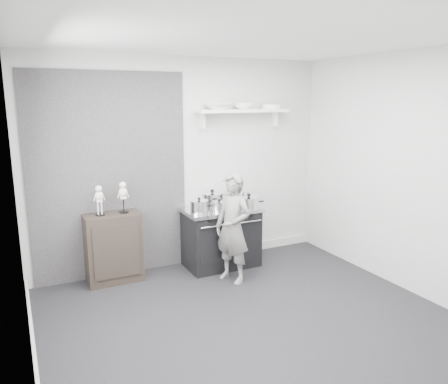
{
  "coord_description": "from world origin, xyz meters",
  "views": [
    {
      "loc": [
        -2.0,
        -3.47,
        2.19
      ],
      "look_at": [
        0.17,
        0.95,
        1.12
      ],
      "focal_mm": 35.0,
      "sensor_mm": 36.0,
      "label": 1
    }
  ],
  "objects": [
    {
      "name": "ground",
      "position": [
        0.0,
        0.0,
        0.0
      ],
      "size": [
        4.0,
        4.0,
        0.0
      ],
      "primitive_type": "plane",
      "color": "black",
      "rests_on": "ground"
    },
    {
      "name": "room_shell",
      "position": [
        -0.09,
        0.15,
        1.64
      ],
      "size": [
        4.02,
        3.62,
        2.71
      ],
      "color": "#BBBBB9",
      "rests_on": "ground"
    },
    {
      "name": "wall_shelf",
      "position": [
        0.8,
        1.68,
        2.01
      ],
      "size": [
        1.3,
        0.26,
        0.24
      ],
      "color": "white",
      "rests_on": "room_shell"
    },
    {
      "name": "stove",
      "position": [
        0.39,
        1.48,
        0.4
      ],
      "size": [
        0.99,
        0.62,
        0.79
      ],
      "color": "black",
      "rests_on": "ground"
    },
    {
      "name": "side_cabinet",
      "position": [
        -0.99,
        1.61,
        0.42
      ],
      "size": [
        0.65,
        0.38,
        0.84
      ],
      "primitive_type": "cube",
      "color": "black",
      "rests_on": "ground"
    },
    {
      "name": "child",
      "position": [
        0.3,
        0.97,
        0.67
      ],
      "size": [
        0.49,
        0.57,
        1.33
      ],
      "primitive_type": "imported",
      "rotation": [
        0.0,
        0.0,
        -1.15
      ],
      "color": "slate",
      "rests_on": "ground"
    },
    {
      "name": "pot_front_left",
      "position": [
        0.04,
        1.38,
        0.87
      ],
      "size": [
        0.31,
        0.22,
        0.2
      ],
      "color": "silver",
      "rests_on": "stove"
    },
    {
      "name": "pot_back_left",
      "position": [
        0.32,
        1.61,
        0.88
      ],
      "size": [
        0.38,
        0.29,
        0.23
      ],
      "color": "silver",
      "rests_on": "stove"
    },
    {
      "name": "pot_back_right",
      "position": [
        0.71,
        1.57,
        0.88
      ],
      "size": [
        0.37,
        0.28,
        0.23
      ],
      "color": "silver",
      "rests_on": "stove"
    },
    {
      "name": "pot_front_right",
      "position": [
        0.71,
        1.33,
        0.86
      ],
      "size": [
        0.36,
        0.27,
        0.19
      ],
      "color": "silver",
      "rests_on": "stove"
    },
    {
      "name": "pot_front_center",
      "position": [
        0.29,
        1.32,
        0.86
      ],
      "size": [
        0.28,
        0.19,
        0.16
      ],
      "color": "silver",
      "rests_on": "stove"
    },
    {
      "name": "skeleton_full",
      "position": [
        -1.12,
        1.61,
        1.04
      ],
      "size": [
        0.12,
        0.07,
        0.41
      ],
      "primitive_type": null,
      "color": "silver",
      "rests_on": "side_cabinet"
    },
    {
      "name": "skeleton_torso",
      "position": [
        -0.84,
        1.61,
        1.06
      ],
      "size": [
        0.12,
        0.08,
        0.43
      ],
      "primitive_type": null,
      "color": "silver",
      "rests_on": "side_cabinet"
    },
    {
      "name": "bowl_large",
      "position": [
        0.43,
        1.67,
        2.08
      ],
      "size": [
        0.32,
        0.32,
        0.08
      ],
      "primitive_type": "imported",
      "color": "white",
      "rests_on": "wall_shelf"
    },
    {
      "name": "bowl_small",
      "position": [
        0.81,
        1.67,
        2.08
      ],
      "size": [
        0.26,
        0.26,
        0.08
      ],
      "primitive_type": "imported",
      "color": "white",
      "rests_on": "wall_shelf"
    },
    {
      "name": "plate_stack",
      "position": [
        1.24,
        1.67,
        2.07
      ],
      "size": [
        0.26,
        0.26,
        0.06
      ],
      "primitive_type": "cylinder",
      "color": "white",
      "rests_on": "wall_shelf"
    }
  ]
}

